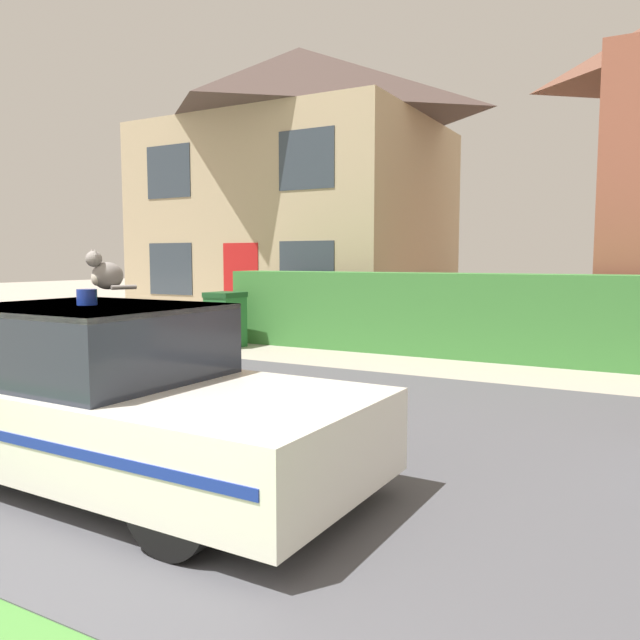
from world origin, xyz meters
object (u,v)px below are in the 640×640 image
(house_left, at_px, (299,184))
(wheelie_bin, at_px, (225,320))
(police_car, at_px, (110,397))
(cat, at_px, (105,273))

(house_left, distance_m, wheelie_bin, 6.42)
(police_car, height_order, wheelie_bin, police_car)
(wheelie_bin, bearing_deg, cat, -56.75)
(police_car, xyz_separation_m, house_left, (-5.25, 11.62, 3.15))
(police_car, xyz_separation_m, cat, (-0.05, 0.03, 0.97))
(cat, bearing_deg, police_car, 75.04)
(house_left, bearing_deg, police_car, -65.69)
(house_left, height_order, wheelie_bin, house_left)
(police_car, distance_m, wheelie_bin, 7.32)
(police_car, relative_size, cat, 13.18)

